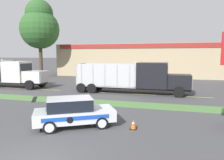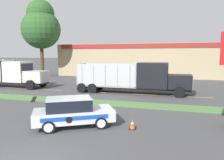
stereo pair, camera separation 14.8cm
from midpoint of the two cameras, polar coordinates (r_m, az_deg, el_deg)
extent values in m
cube|color=#517F42|center=(18.41, -0.25, -6.06)|extent=(120.00, 1.93, 0.06)
cube|color=yellow|center=(29.60, -24.20, -1.90)|extent=(2.40, 0.14, 0.01)
cube|color=yellow|center=(26.42, -15.26, -2.51)|extent=(2.40, 0.14, 0.01)
cube|color=yellow|center=(24.05, -4.22, -3.16)|extent=(2.40, 0.14, 0.01)
cube|color=yellow|center=(22.74, 8.65, -3.78)|extent=(2.40, 0.14, 0.01)
cube|color=yellow|center=(22.67, 22.33, -4.23)|extent=(2.40, 0.14, 0.01)
cube|color=black|center=(23.34, 5.53, -1.96)|extent=(11.86, 1.35, 0.18)
cube|color=black|center=(22.83, 17.42, -0.40)|extent=(2.30, 2.01, 1.41)
cube|color=#B7B7BC|center=(22.89, 20.37, -0.50)|extent=(0.06, 1.71, 1.20)
cube|color=black|center=(22.88, 10.81, 1.25)|extent=(3.01, 2.45, 2.57)
cube|color=black|center=(22.74, 14.66, 2.25)|extent=(0.04, 2.08, 1.15)
cylinder|color=silver|center=(22.25, 6.52, 3.04)|extent=(0.14, 0.14, 1.44)
cube|color=#B7B7BC|center=(23.96, -0.71, -1.35)|extent=(6.55, 2.45, 0.12)
cube|color=#B7B7BC|center=(23.09, 6.88, 1.24)|extent=(0.16, 2.45, 2.35)
cube|color=#B7B7BC|center=(24.95, -7.75, 1.61)|extent=(0.16, 2.45, 2.35)
cube|color=#B7B7BC|center=(22.74, -1.57, 1.20)|extent=(6.55, 0.16, 2.35)
cube|color=#B7B7BC|center=(24.91, 0.06, 1.67)|extent=(6.55, 0.16, 2.35)
cube|color=#A3A3A8|center=(23.59, -7.71, 1.34)|extent=(0.10, 0.04, 2.23)
cube|color=#A3A3A8|center=(23.08, -4.74, 1.26)|extent=(0.10, 0.04, 2.23)
cube|color=#A3A3A8|center=(22.64, -1.65, 1.18)|extent=(0.10, 0.04, 2.23)
cube|color=#A3A3A8|center=(22.27, 1.56, 1.09)|extent=(0.10, 0.04, 2.23)
cube|color=#A3A3A8|center=(21.98, 4.86, 1.00)|extent=(0.10, 0.04, 2.23)
cylinder|color=black|center=(21.76, 17.39, -3.08)|extent=(1.04, 0.30, 1.04)
cylinder|color=black|center=(24.14, 17.31, -2.16)|extent=(1.04, 0.30, 1.04)
cylinder|color=black|center=(23.81, -7.74, -2.04)|extent=(1.04, 0.30, 1.04)
cylinder|color=black|center=(26.00, -5.57, -1.29)|extent=(1.04, 0.30, 1.04)
cylinder|color=black|center=(23.34, -5.00, -2.18)|extent=(1.04, 0.30, 1.04)
cylinder|color=black|center=(25.57, -3.03, -1.40)|extent=(1.04, 0.30, 1.04)
cube|color=black|center=(31.10, -25.83, -0.39)|extent=(11.62, 1.40, 0.18)
cube|color=silver|center=(28.16, -19.02, 0.87)|extent=(2.50, 2.09, 1.39)
cube|color=#B7B7BC|center=(27.44, -16.84, 0.80)|extent=(0.06, 1.78, 1.19)
cube|color=silver|center=(29.69, -23.15, 2.08)|extent=(2.69, 2.55, 2.54)
cube|color=black|center=(28.81, -21.09, 2.93)|extent=(0.04, 2.17, 1.14)
cylinder|color=silver|center=(29.98, -26.36, 3.46)|extent=(0.14, 0.14, 1.56)
cube|color=#ADADB2|center=(30.61, -25.22, 2.25)|extent=(0.16, 2.55, 2.57)
cylinder|color=black|center=(27.25, -20.48, -1.22)|extent=(1.13, 0.30, 1.13)
cylinder|color=black|center=(29.28, -17.54, -0.61)|extent=(1.13, 0.30, 1.13)
cube|color=silver|center=(12.73, -9.57, -8.98)|extent=(4.76, 3.87, 0.64)
cube|color=black|center=(12.55, -10.85, -6.21)|extent=(2.93, 2.65, 0.64)
cube|color=silver|center=(12.48, -10.88, -4.68)|extent=(2.93, 2.65, 0.04)
cube|color=black|center=(12.50, -19.42, -4.73)|extent=(0.93, 1.37, 0.03)
cube|color=blue|center=(11.81, -9.18, -9.87)|extent=(3.05, 1.84, 0.22)
cylinder|color=black|center=(11.81, -10.81, -10.24)|extent=(0.30, 0.19, 0.35)
cylinder|color=black|center=(12.17, -2.57, -11.19)|extent=(0.68, 0.52, 0.67)
cylinder|color=silver|center=(12.07, -2.46, -11.34)|extent=(0.41, 0.25, 0.47)
cylinder|color=black|center=(13.83, -4.11, -9.01)|extent=(0.68, 0.52, 0.67)
cylinder|color=silver|center=(13.93, -4.19, -8.90)|extent=(0.41, 0.25, 0.47)
cylinder|color=black|center=(11.94, -15.90, -11.79)|extent=(0.68, 0.52, 0.67)
cylinder|color=silver|center=(11.84, -15.91, -11.95)|extent=(0.41, 0.25, 0.47)
cylinder|color=black|center=(13.63, -15.74, -9.48)|extent=(0.68, 0.52, 0.67)
cylinder|color=silver|center=(13.73, -15.73, -9.36)|extent=(0.41, 0.25, 0.47)
cube|color=black|center=(12.32, 5.70, -12.56)|extent=(0.38, 0.38, 0.03)
cone|color=#EA5B14|center=(12.23, 5.71, -11.37)|extent=(0.29, 0.29, 0.51)
cylinder|color=white|center=(12.22, 5.71, -11.15)|extent=(0.16, 0.16, 0.06)
cube|color=tan|center=(44.94, 9.06, 5.17)|extent=(33.41, 12.00, 6.11)
cube|color=maroon|center=(38.97, 7.97, 8.83)|extent=(31.74, 0.10, 0.80)
cylinder|color=#473828|center=(42.14, -17.70, 5.30)|extent=(0.64, 0.64, 6.76)
sphere|color=#2D5B28|center=(42.39, -17.95, 12.48)|extent=(6.97, 6.97, 6.97)
sphere|color=#2D5B28|center=(42.79, -18.09, 16.19)|extent=(4.88, 4.88, 4.88)
camera|label=1|loc=(0.07, -89.76, 0.03)|focal=35.00mm
camera|label=2|loc=(0.07, 90.24, -0.03)|focal=35.00mm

